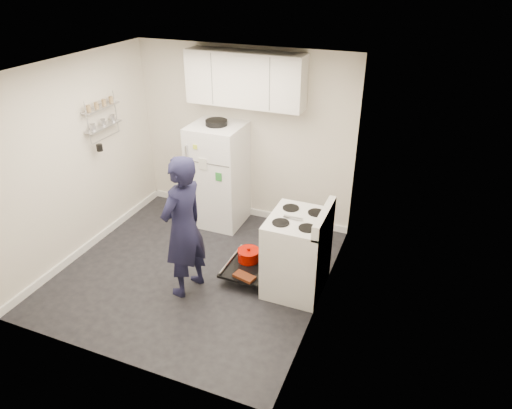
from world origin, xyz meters
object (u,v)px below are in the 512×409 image
at_px(person, 183,227).
at_px(refrigerator, 219,175).
at_px(open_oven_door, 249,261).
at_px(electric_range, 296,254).

bearing_deg(person, refrigerator, -155.63).
bearing_deg(open_oven_door, refrigerator, 130.52).
relative_size(electric_range, person, 0.65).
height_order(electric_range, open_oven_door, electric_range).
distance_m(electric_range, person, 1.33).
height_order(electric_range, person, person).
height_order(open_oven_door, refrigerator, refrigerator).
bearing_deg(electric_range, open_oven_door, 177.05).
bearing_deg(open_oven_door, person, -136.03).
bearing_deg(person, open_oven_door, 145.96).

